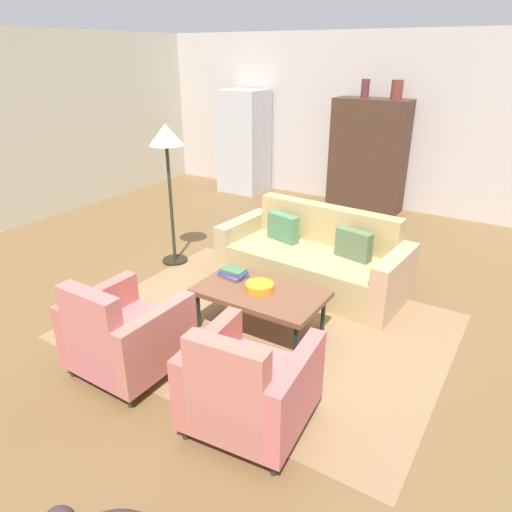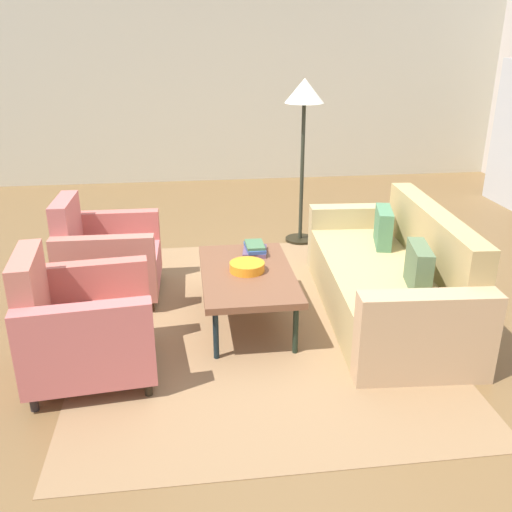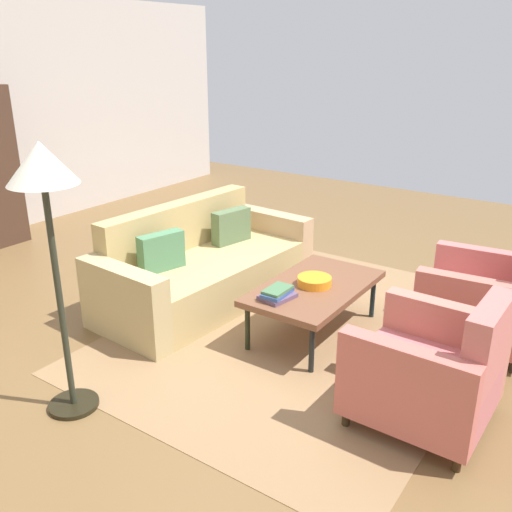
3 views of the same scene
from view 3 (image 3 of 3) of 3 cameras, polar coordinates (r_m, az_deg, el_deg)
The scene contains 9 objects.
ground_plane at distance 4.67m, azimuth -0.79°, elevation -7.56°, with size 10.71×10.71×0.00m, color brown.
area_rug at distance 4.68m, azimuth 5.26°, elevation -7.49°, with size 3.40×2.60×0.01m, color #8E6D49.
couch at distance 5.16m, azimuth -5.63°, elevation -1.28°, with size 2.15×1.03×0.86m.
coffee_table at distance 4.50m, azimuth 5.97°, elevation -3.36°, with size 1.20×0.70×0.42m.
armchair_left at distance 3.64m, azimuth 17.71°, elevation -11.31°, with size 0.81×0.81×0.88m.
armchair_right at distance 4.69m, azimuth 22.27°, elevation -4.43°, with size 0.87×0.87×0.88m.
fruit_bowl at distance 4.46m, azimuth 5.96°, elevation -2.56°, with size 0.27×0.27×0.07m, color orange.
book_stack at distance 4.21m, azimuth 2.20°, elevation -3.85°, with size 0.29×0.23×0.08m.
floor_lamp at distance 3.39m, azimuth -20.66°, elevation 6.27°, with size 0.40×0.40×1.72m.
Camera 3 is at (-3.34, -2.39, 2.21)m, focal length 39.38 mm.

